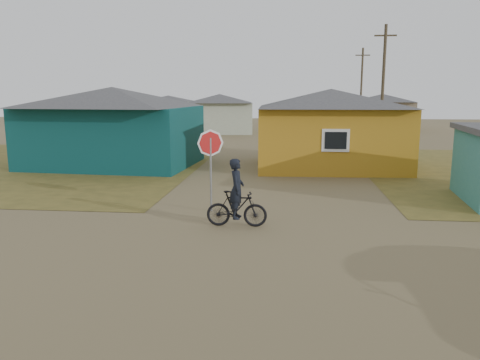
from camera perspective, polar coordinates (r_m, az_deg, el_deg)
name	(u,v)px	position (r m, az deg, el deg)	size (l,w,h in m)	color
ground	(266,264)	(10.46, 3.24, -10.14)	(120.00, 120.00, 0.00)	brown
grass_nw	(10,165)	(27.21, -26.22, 1.68)	(20.00, 18.00, 0.00)	brown
house_teal	(114,125)	(24.98, -15.16, 6.44)	(8.93, 7.08, 4.00)	#0B3A3C
house_yellow	(330,127)	(23.92, 10.91, 6.32)	(7.72, 6.76, 3.90)	#B47F1B
house_pale_west	(220,113)	(44.28, -2.50, 8.18)	(7.04, 6.15, 3.60)	#B1B99F
house_beige_east	(382,111)	(50.72, 16.93, 8.04)	(6.95, 6.05, 3.60)	gray
house_pale_north	(168,109)	(57.64, -8.72, 8.52)	(6.28, 5.81, 3.40)	#B1B99F
utility_pole_near	(383,86)	(32.35, 17.02, 10.90)	(1.40, 0.20, 8.00)	#463B2A
utility_pole_far	(361,88)	(48.30, 14.56, 10.76)	(1.40, 0.20, 8.00)	#463B2A
stop_sign	(211,152)	(14.54, -3.61, 3.45)	(0.85, 0.12, 2.60)	gray
cyclist	(237,202)	(13.04, -0.40, -2.71)	(1.70, 0.61, 1.92)	black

